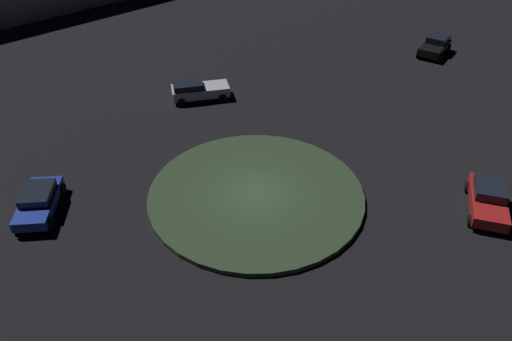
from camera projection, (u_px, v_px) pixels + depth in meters
The scene contains 6 objects.
ground_plane at pixel (256, 196), 27.99m from camera, with size 120.83×120.83×0.00m, color black.
roundabout_island at pixel (256, 194), 27.90m from camera, with size 12.24×12.24×0.30m, color #2D4228.
car_blue at pixel (39, 201), 26.48m from camera, with size 4.04×4.13×1.37m.
car_red at pixel (488, 199), 26.63m from camera, with size 3.20×4.52×1.47m.
car_silver at pixel (198, 90), 37.06m from camera, with size 4.04×4.41×1.43m.
car_black at pixel (435, 45), 44.02m from camera, with size 2.37×4.08×1.53m.
Camera 1 is at (-13.42, 17.09, 17.69)m, focal length 34.46 mm.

